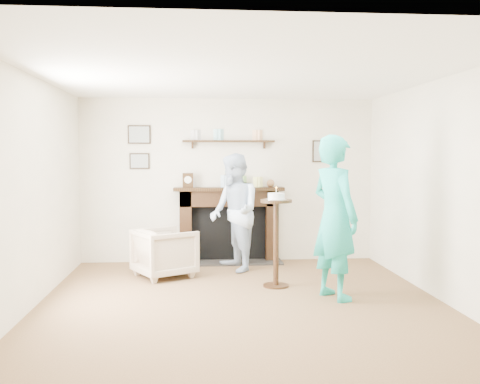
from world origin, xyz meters
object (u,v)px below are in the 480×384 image
(woman, at_px, (334,298))
(pedestal_table, at_px, (276,225))
(armchair, at_px, (165,277))
(man, at_px, (234,271))

(woman, height_order, pedestal_table, pedestal_table)
(armchair, distance_m, woman, 2.35)
(man, xyz_separation_m, woman, (1.04, -1.54, 0.00))
(man, bearing_deg, pedestal_table, 8.02)
(man, xyz_separation_m, pedestal_table, (0.45, -0.96, 0.77))
(armchair, xyz_separation_m, man, (0.96, 0.30, 0.00))
(man, height_order, woman, woman)
(man, bearing_deg, woman, 16.76)
(pedestal_table, bearing_deg, woman, -44.86)
(man, bearing_deg, armchair, -89.60)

